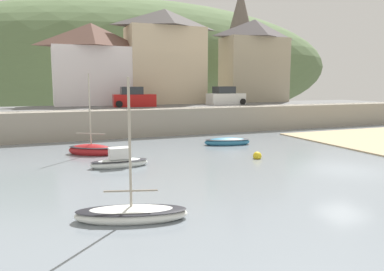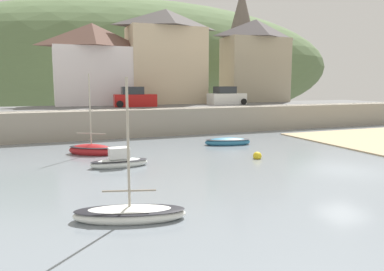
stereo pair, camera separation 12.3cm
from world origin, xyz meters
name	(u,v)px [view 1 (the left image)]	position (x,y,z in m)	size (l,w,h in m)	color
quay_seawall	(210,118)	(0.00, 17.50, 1.36)	(48.00, 9.40, 2.40)	gray
hillside_backdrop	(139,66)	(2.07, 55.20, 8.07)	(80.00, 44.00, 23.07)	#597248
waterfront_building_left	(92,64)	(-10.18, 25.20, 6.73)	(8.28, 4.63, 8.48)	white
waterfront_building_centre	(165,56)	(-2.12, 25.20, 7.72)	(8.79, 4.79, 10.47)	beige
waterfront_building_right	(254,60)	(9.45, 25.20, 7.53)	(8.28, 4.35, 10.06)	tan
church_with_spire	(240,42)	(9.63, 29.20, 10.13)	(3.00, 3.00, 14.96)	gray
sailboat_tall_mast	(91,150)	(-12.25, 9.62, 0.30)	(3.42, 2.91, 5.49)	#A71C1F
sailboat_white_hull	(131,213)	(-12.32, -2.98, 0.22)	(4.08, 2.33, 5.00)	white
rowboat_small_beached	(227,142)	(-2.12, 9.73, 0.23)	(3.72, 2.02, 0.72)	teal
motorboat_with_cabin	(119,162)	(-11.20, 5.28, 0.30)	(3.26, 1.11, 1.24)	white
parked_car_near_slipway	(134,98)	(-6.85, 20.70, 3.20)	(4.22, 2.02, 1.95)	red
parked_car_by_wall	(226,97)	(3.25, 20.70, 3.20)	(4.23, 2.03, 1.95)	silver
mooring_buoy	(257,156)	(-2.77, 4.37, 0.16)	(0.54, 0.54, 0.54)	yellow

